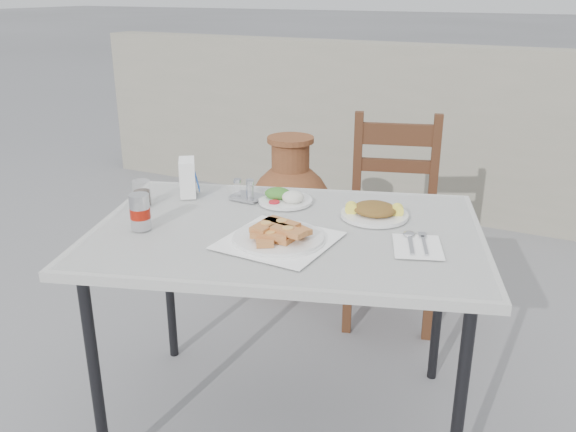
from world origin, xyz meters
The scene contains 13 objects.
ground centered at (0.00, 0.00, 0.00)m, with size 80.00×80.00×0.00m, color slate.
cafe_table centered at (-0.09, -0.04, 0.75)m, with size 1.53×1.26×0.80m.
pide_plate centered at (-0.05, -0.17, 0.83)m, with size 0.35×0.35×0.07m.
salad_rice_plate centered at (-0.21, 0.18, 0.82)m, with size 0.21×0.21×0.05m.
salad_chopped_plate centered at (0.15, 0.18, 0.82)m, with size 0.24×0.24×0.05m.
soda_can centered at (-0.52, -0.28, 0.86)m, with size 0.07×0.07×0.12m.
cola_glass centered at (-0.67, -0.09, 0.84)m, with size 0.07×0.07×0.10m.
napkin_holder centered at (-0.59, 0.09, 0.87)m, with size 0.12×0.13×0.14m.
condiment_caddy centered at (-0.36, 0.15, 0.83)m, with size 0.12×0.10×0.08m.
cutlery_napkin centered at (0.35, 0.00, 0.81)m, with size 0.21×0.23×0.01m.
chair centered at (-0.01, 0.94, 0.52)m, with size 0.55×0.55×1.00m.
terracotta_urn centered at (-0.61, 1.03, 0.39)m, with size 0.48×0.48×0.83m.
back_wall centered at (0.00, 2.50, 0.60)m, with size 6.00×0.25×1.20m, color gray.
Camera 1 is at (0.79, -1.77, 1.57)m, focal length 38.00 mm.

